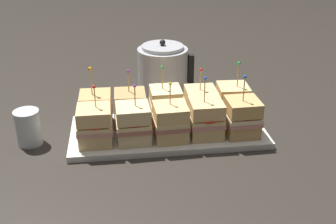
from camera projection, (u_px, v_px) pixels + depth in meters
The scene contains 14 objects.
ground_plane at pixel (168, 135), 1.23m from camera, with size 6.00×6.00×0.00m, color #2D2823.
serving_platter at pixel (168, 132), 1.23m from camera, with size 0.56×0.24×0.02m.
sandwich_front_far_left at pixel (95, 126), 1.13m from camera, with size 0.09×0.09×0.17m.
sandwich_front_left at pixel (133, 124), 1.14m from camera, with size 0.10×0.10×0.17m.
sandwich_front_center at pixel (172, 122), 1.16m from camera, with size 0.10×0.10×0.17m.
sandwich_front_right at pixel (206, 119), 1.17m from camera, with size 0.09×0.10×0.18m.
sandwich_front_far_right at pixel (242, 117), 1.18m from camera, with size 0.10×0.10×0.18m.
sandwich_back_far_left at pixel (96, 110), 1.23m from camera, with size 0.09×0.09×0.18m.
sandwich_back_left at pixel (130, 108), 1.24m from camera, with size 0.09×0.09×0.17m.
sandwich_back_center at pixel (165, 105), 1.25m from camera, with size 0.10×0.10×0.18m.
sandwich_back_right at pixel (200, 104), 1.26m from camera, with size 0.10×0.10×0.17m.
sandwich_back_far_right at pixel (232, 102), 1.27m from camera, with size 0.10×0.10×0.18m.
kettle_steel at pixel (163, 71), 1.46m from camera, with size 0.19×0.17×0.20m.
drinking_glass at pixel (28, 128), 1.16m from camera, with size 0.07×0.07×0.10m.
Camera 1 is at (-0.14, -1.07, 0.60)m, focal length 45.00 mm.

